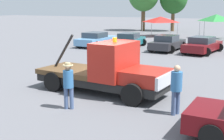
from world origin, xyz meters
TOP-DOWN VIEW (x-y plane):
  - ground_plane at (0.00, 0.00)m, footprint 160.00×160.00m
  - tow_truck at (0.38, -0.04)m, footprint 6.29×2.77m
  - person_near_truck at (3.73, -1.47)m, footprint 0.40×0.40m
  - person_at_hood at (-0.03, -2.61)m, footprint 0.39×0.39m
  - parked_car_skyblue at (-7.86, 13.74)m, footprint 2.59×4.86m
  - parked_car_teal at (-4.67, 14.26)m, footprint 2.59×4.57m
  - parked_car_charcoal at (-0.99, 13.86)m, footprint 2.63×4.50m
  - parked_car_maroon at (1.95, 13.80)m, footprint 2.92×4.91m
  - canopy_tent_red at (-5.25, 25.56)m, footprint 3.55×3.55m
  - canopy_tent_green at (1.28, 25.74)m, footprint 3.13×3.13m
  - traffic_cone at (-2.40, 3.35)m, footprint 0.40×0.40m

SIDE VIEW (x-z plane):
  - ground_plane at x=0.00m, z-range 0.00..0.00m
  - traffic_cone at x=-2.40m, z-range -0.02..0.53m
  - parked_car_charcoal at x=-0.99m, z-range -0.02..1.32m
  - parked_car_teal at x=-4.67m, z-range -0.02..1.32m
  - parked_car_maroon at x=1.95m, z-range -0.02..1.32m
  - parked_car_skyblue at x=-7.86m, z-range -0.02..1.32m
  - tow_truck at x=0.38m, z-range -0.29..2.23m
  - person_near_truck at x=3.73m, z-range 0.14..1.94m
  - person_at_hood at x=-0.03m, z-range 0.16..1.92m
  - canopy_tent_red at x=-5.25m, z-range 0.87..3.30m
  - canopy_tent_green at x=1.28m, z-range 1.00..3.79m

